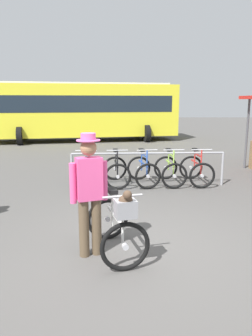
# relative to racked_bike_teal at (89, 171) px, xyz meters

# --- Properties ---
(ground_plane) EXTENTS (80.00, 80.00, 0.00)m
(ground_plane) POSITION_rel_racked_bike_teal_xyz_m (1.12, -3.68, -0.37)
(ground_plane) COLOR #514F4C
(bike_rack_rail) EXTENTS (3.90, 0.32, 0.88)m
(bike_rack_rail) POSITION_rel_racked_bike_teal_xyz_m (1.51, -0.08, 0.32)
(bike_rack_rail) COLOR #99999E
(bike_rack_rail) RESTS_ON ground
(racked_bike_teal) EXTENTS (0.70, 1.14, 0.98)m
(racked_bike_teal) POSITION_rel_racked_bike_teal_xyz_m (0.00, 0.00, 0.00)
(racked_bike_teal) COLOR black
(racked_bike_teal) RESTS_ON ground
(racked_bike_black) EXTENTS (0.79, 1.17, 0.97)m
(racked_bike_black) POSITION_rel_racked_bike_teal_xyz_m (0.70, 0.05, 0.00)
(racked_bike_black) COLOR black
(racked_bike_black) RESTS_ON ground
(racked_bike_blue) EXTENTS (0.86, 1.21, 0.97)m
(racked_bike_blue) POSITION_rel_racked_bike_teal_xyz_m (1.40, 0.09, 0.00)
(racked_bike_blue) COLOR black
(racked_bike_blue) RESTS_ON ground
(racked_bike_lime) EXTENTS (0.77, 1.18, 0.98)m
(racked_bike_lime) POSITION_rel_racked_bike_teal_xyz_m (2.10, 0.14, 0.00)
(racked_bike_lime) COLOR black
(racked_bike_lime) RESTS_ON ground
(racked_bike_red) EXTENTS (0.76, 1.17, 0.98)m
(racked_bike_red) POSITION_rel_racked_bike_teal_xyz_m (2.79, 0.19, 0.00)
(racked_bike_red) COLOR black
(racked_bike_red) RESTS_ON ground
(featured_bicycle) EXTENTS (0.94, 1.25, 1.09)m
(featured_bicycle) POSITION_rel_racked_bike_teal_xyz_m (0.89, -3.97, 0.12)
(featured_bicycle) COLOR black
(featured_bicycle) RESTS_ON ground
(person_with_featured_bike) EXTENTS (0.50, 0.32, 1.72)m
(person_with_featured_bike) POSITION_rel_racked_bike_teal_xyz_m (0.50, -3.90, 0.58)
(person_with_featured_bike) COLOR brown
(person_with_featured_bike) RESTS_ON ground
(bus_distant) EXTENTS (10.30, 4.69, 3.08)m
(bus_distant) POSITION_rel_racked_bike_teal_xyz_m (-1.49, 9.70, 1.37)
(bus_distant) COLOR yellow
(bus_distant) RESTS_ON ground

